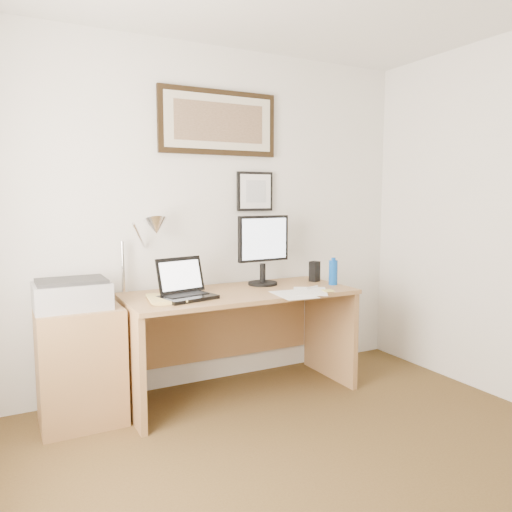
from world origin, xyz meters
TOP-DOWN VIEW (x-y plane):
  - wall_back at (0.00, 2.00)m, footprint 3.50×0.02m
  - side_cabinet at (-0.92, 1.68)m, footprint 0.50×0.40m
  - water_bottle at (0.89, 1.54)m, footprint 0.06×0.06m
  - bottle_cap at (0.89, 1.54)m, footprint 0.03×0.03m
  - speaker at (0.85, 1.73)m, footprint 0.09×0.08m
  - paper_sheet_a at (0.42, 1.35)m, footprint 0.26×0.35m
  - paper_sheet_b at (0.58, 1.39)m, footprint 0.36×0.40m
  - sticky_pad at (0.69, 1.33)m, footprint 0.09×0.09m
  - marker_pen at (0.66, 1.48)m, footprint 0.14×0.06m
  - book at (-0.51, 1.58)m, footprint 0.27×0.33m
  - desk at (0.15, 1.72)m, footprint 1.60×0.70m
  - laptop at (-0.27, 1.59)m, footprint 0.38×0.36m
  - lcd_monitor at (0.42, 1.78)m, footprint 0.42×0.22m
  - printer at (-0.95, 1.70)m, footprint 0.44×0.34m
  - desk_lamp at (-0.41, 1.81)m, footprint 0.29×0.27m
  - picture_large at (0.15, 1.97)m, footprint 0.92×0.04m
  - picture_small at (0.45, 1.97)m, footprint 0.30×0.03m

SIDE VIEW (x-z plane):
  - side_cabinet at x=-0.92m, z-range 0.00..0.73m
  - desk at x=0.15m, z-range 0.14..0.89m
  - paper_sheet_a at x=0.42m, z-range 0.75..0.75m
  - paper_sheet_b at x=0.58m, z-range 0.75..0.75m
  - sticky_pad at x=0.69m, z-range 0.75..0.76m
  - marker_pen at x=0.66m, z-range 0.75..0.77m
  - book at x=-0.51m, z-range 0.75..0.77m
  - laptop at x=-0.27m, z-range 0.68..0.94m
  - printer at x=-0.95m, z-range 0.73..0.91m
  - speaker at x=0.85m, z-range 0.75..0.91m
  - water_bottle at x=0.89m, z-range 0.75..0.93m
  - bottle_cap at x=0.89m, z-range 0.93..0.95m
  - lcd_monitor at x=0.42m, z-range 0.78..1.30m
  - desk_lamp at x=-0.41m, z-range 0.92..1.45m
  - wall_back at x=0.00m, z-range 0.00..2.50m
  - picture_small at x=0.45m, z-range 1.30..1.60m
  - picture_large at x=0.15m, z-range 1.72..2.19m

